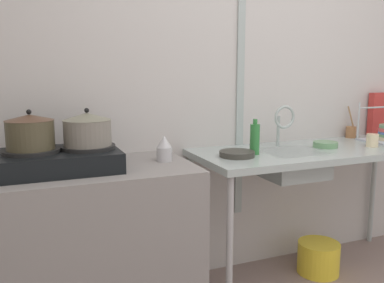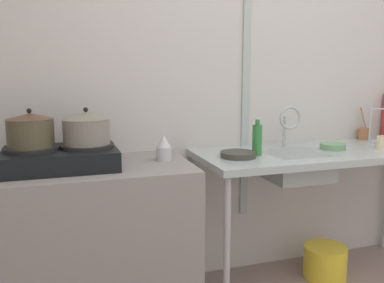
{
  "view_description": "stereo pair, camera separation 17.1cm",
  "coord_description": "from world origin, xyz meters",
  "px_view_note": "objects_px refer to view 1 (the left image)",
  "views": [
    {
      "loc": [
        -1.39,
        -0.77,
        1.34
      ],
      "look_at": [
        -0.53,
        1.32,
        0.96
      ],
      "focal_mm": 38.73,
      "sensor_mm": 36.0,
      "label": 1
    },
    {
      "loc": [
        -1.23,
        -0.83,
        1.34
      ],
      "look_at": [
        -0.53,
        1.32,
        0.96
      ],
      "focal_mm": 38.73,
      "sensor_mm": 36.0,
      "label": 2
    }
  ],
  "objects_px": {
    "frying_pan": "(237,154)",
    "percolator": "(164,149)",
    "utensil_jar": "(351,131)",
    "bucket_on_floor": "(318,258)",
    "pot_on_right_burner": "(87,129)",
    "cereal_box": "(379,114)",
    "pot_on_left_burner": "(30,132)",
    "cup_by_rack": "(372,140)",
    "small_bowl_on_drainboard": "(325,144)",
    "stove": "(61,159)",
    "faucet": "(284,119)",
    "sink_basin": "(292,164)",
    "bottle_by_sink": "(255,139)"
  },
  "relations": [
    {
      "from": "cereal_box",
      "to": "bucket_on_floor",
      "type": "height_order",
      "value": "cereal_box"
    },
    {
      "from": "faucet",
      "to": "cup_by_rack",
      "type": "xyz_separation_m",
      "value": [
        0.55,
        -0.21,
        -0.14
      ]
    },
    {
      "from": "pot_on_right_burner",
      "to": "frying_pan",
      "type": "xyz_separation_m",
      "value": [
        0.83,
        -0.03,
        -0.18
      ]
    },
    {
      "from": "stove",
      "to": "cup_by_rack",
      "type": "bearing_deg",
      "value": -2.69
    },
    {
      "from": "pot_on_right_burner",
      "to": "percolator",
      "type": "height_order",
      "value": "pot_on_right_burner"
    },
    {
      "from": "small_bowl_on_drainboard",
      "to": "cup_by_rack",
      "type": "bearing_deg",
      "value": -18.62
    },
    {
      "from": "pot_on_right_burner",
      "to": "bucket_on_floor",
      "type": "xyz_separation_m",
      "value": [
        1.48,
        -0.0,
        -0.95
      ]
    },
    {
      "from": "utensil_jar",
      "to": "frying_pan",
      "type": "bearing_deg",
      "value": -165.45
    },
    {
      "from": "pot_on_right_burner",
      "to": "cup_by_rack",
      "type": "bearing_deg",
      "value": -2.89
    },
    {
      "from": "faucet",
      "to": "small_bowl_on_drainboard",
      "type": "xyz_separation_m",
      "value": [
        0.25,
        -0.11,
        -0.16
      ]
    },
    {
      "from": "stove",
      "to": "bucket_on_floor",
      "type": "xyz_separation_m",
      "value": [
        1.62,
        -0.0,
        -0.81
      ]
    },
    {
      "from": "stove",
      "to": "cereal_box",
      "type": "height_order",
      "value": "cereal_box"
    },
    {
      "from": "stove",
      "to": "utensil_jar",
      "type": "relative_size",
      "value": 2.4
    },
    {
      "from": "cereal_box",
      "to": "frying_pan",
      "type": "bearing_deg",
      "value": -165.19
    },
    {
      "from": "frying_pan",
      "to": "bucket_on_floor",
      "type": "bearing_deg",
      "value": 2.94
    },
    {
      "from": "faucet",
      "to": "cereal_box",
      "type": "distance_m",
      "value": 0.98
    },
    {
      "from": "pot_on_right_burner",
      "to": "small_bowl_on_drainboard",
      "type": "relative_size",
      "value": 1.53
    },
    {
      "from": "percolator",
      "to": "sink_basin",
      "type": "distance_m",
      "value": 0.82
    },
    {
      "from": "pot_on_left_burner",
      "to": "frying_pan",
      "type": "xyz_separation_m",
      "value": [
        1.1,
        -0.03,
        -0.18
      ]
    },
    {
      "from": "percolator",
      "to": "bucket_on_floor",
      "type": "relative_size",
      "value": 0.51
    },
    {
      "from": "stove",
      "to": "frying_pan",
      "type": "relative_size",
      "value": 2.73
    },
    {
      "from": "pot_on_right_burner",
      "to": "bucket_on_floor",
      "type": "bearing_deg",
      "value": -0.04
    },
    {
      "from": "pot_on_left_burner",
      "to": "percolator",
      "type": "height_order",
      "value": "pot_on_left_burner"
    },
    {
      "from": "percolator",
      "to": "utensil_jar",
      "type": "height_order",
      "value": "utensil_jar"
    },
    {
      "from": "faucet",
      "to": "utensil_jar",
      "type": "relative_size",
      "value": 1.17
    },
    {
      "from": "pot_on_left_burner",
      "to": "cup_by_rack",
      "type": "bearing_deg",
      "value": -2.51
    },
    {
      "from": "bucket_on_floor",
      "to": "small_bowl_on_drainboard",
      "type": "bearing_deg",
      "value": 33.04
    },
    {
      "from": "percolator",
      "to": "cereal_box",
      "type": "relative_size",
      "value": 0.43
    },
    {
      "from": "pot_on_right_burner",
      "to": "percolator",
      "type": "xyz_separation_m",
      "value": [
        0.41,
        0.01,
        -0.13
      ]
    },
    {
      "from": "cup_by_rack",
      "to": "pot_on_right_burner",
      "type": "bearing_deg",
      "value": 177.11
    },
    {
      "from": "utensil_jar",
      "to": "small_bowl_on_drainboard",
      "type": "bearing_deg",
      "value": -150.85
    },
    {
      "from": "pot_on_right_burner",
      "to": "cereal_box",
      "type": "height_order",
      "value": "cereal_box"
    },
    {
      "from": "sink_basin",
      "to": "faucet",
      "type": "bearing_deg",
      "value": 78.73
    },
    {
      "from": "stove",
      "to": "pot_on_right_burner",
      "type": "distance_m",
      "value": 0.2
    },
    {
      "from": "pot_on_right_burner",
      "to": "faucet",
      "type": "distance_m",
      "value": 1.25
    },
    {
      "from": "utensil_jar",
      "to": "bucket_on_floor",
      "type": "relative_size",
      "value": 0.84
    },
    {
      "from": "pot_on_right_burner",
      "to": "cereal_box",
      "type": "bearing_deg",
      "value": 6.69
    },
    {
      "from": "cereal_box",
      "to": "bucket_on_floor",
      "type": "relative_size",
      "value": 1.17
    },
    {
      "from": "sink_basin",
      "to": "bucket_on_floor",
      "type": "xyz_separation_m",
      "value": [
        0.27,
        0.02,
        -0.67
      ]
    },
    {
      "from": "bucket_on_floor",
      "to": "cereal_box",
      "type": "bearing_deg",
      "value": 19.7
    },
    {
      "from": "stove",
      "to": "pot_on_left_burner",
      "type": "bearing_deg",
      "value": 180.0
    },
    {
      "from": "percolator",
      "to": "cup_by_rack",
      "type": "xyz_separation_m",
      "value": [
        1.39,
        -0.1,
        -0.03
      ]
    },
    {
      "from": "pot_on_right_burner",
      "to": "cereal_box",
      "type": "xyz_separation_m",
      "value": [
        2.21,
        0.26,
        -0.04
      ]
    },
    {
      "from": "cup_by_rack",
      "to": "bottle_by_sink",
      "type": "bearing_deg",
      "value": 174.79
    },
    {
      "from": "frying_pan",
      "to": "small_bowl_on_drainboard",
      "type": "bearing_deg",
      "value": 3.71
    },
    {
      "from": "frying_pan",
      "to": "percolator",
      "type": "bearing_deg",
      "value": 173.58
    },
    {
      "from": "sink_basin",
      "to": "faucet",
      "type": "distance_m",
      "value": 0.3
    },
    {
      "from": "stove",
      "to": "faucet",
      "type": "distance_m",
      "value": 1.39
    },
    {
      "from": "stove",
      "to": "frying_pan",
      "type": "xyz_separation_m",
      "value": [
        0.96,
        -0.03,
        -0.04
      ]
    },
    {
      "from": "percolator",
      "to": "utensil_jar",
      "type": "bearing_deg",
      "value": 8.9
    }
  ]
}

